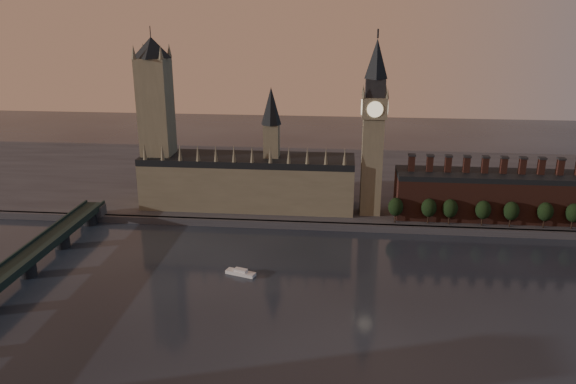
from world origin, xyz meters
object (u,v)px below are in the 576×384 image
(victoria_tower, at_px, (156,117))
(westminster_bridge, at_px, (2,281))
(big_ben, at_px, (374,127))
(river_boat, at_px, (241,272))

(victoria_tower, distance_m, westminster_bridge, 133.21)
(big_ben, distance_m, westminster_bridge, 205.83)
(river_boat, bearing_deg, westminster_bridge, -144.90)
(big_ben, relative_size, river_boat, 7.00)
(big_ben, xyz_separation_m, river_boat, (-64.34, -81.83, -55.70))
(westminster_bridge, bearing_deg, victoria_tower, 73.44)
(big_ben, bearing_deg, victoria_tower, 177.80)
(victoria_tower, bearing_deg, big_ben, -2.20)
(big_ben, height_order, river_boat, big_ben)
(big_ben, xyz_separation_m, westminster_bridge, (-165.00, -112.70, -49.39))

